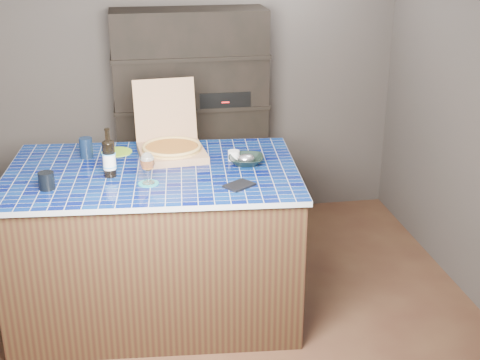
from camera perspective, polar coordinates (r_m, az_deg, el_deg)
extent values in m
plane|color=brown|center=(4.45, -1.83, -11.97)|extent=(3.50, 3.50, 0.00)
plane|color=#443E3B|center=(5.58, -4.49, 9.03)|extent=(3.50, 0.00, 3.50)
plane|color=#443E3B|center=(2.32, 3.84, -9.84)|extent=(3.50, 0.00, 3.50)
cube|color=black|center=(5.45, -4.17, 4.94)|extent=(1.20, 0.40, 1.80)
cube|color=black|center=(5.37, -1.50, 7.23)|extent=(0.40, 0.32, 0.12)
cube|color=#3F2D18|center=(4.39, -7.18, -5.42)|extent=(1.85, 1.24, 0.96)
cube|color=#050E4C|center=(4.19, -7.50, 0.64)|extent=(1.89, 1.29, 0.03)
cube|color=#A57755|center=(4.39, -5.81, 2.29)|extent=(0.45, 0.45, 0.05)
cube|color=#A57755|center=(4.56, -6.42, 5.99)|extent=(0.42, 0.13, 0.41)
cylinder|color=tan|center=(4.38, -5.83, 2.66)|extent=(0.38, 0.38, 0.01)
cylinder|color=#68220B|center=(4.38, -5.83, 2.80)|extent=(0.34, 0.34, 0.01)
torus|color=tan|center=(4.38, -5.84, 2.87)|extent=(0.39, 0.39, 0.02)
cylinder|color=black|center=(4.09, -11.10, 1.69)|extent=(0.08, 0.08, 0.21)
ellipsoid|color=black|center=(4.05, -11.20, 3.09)|extent=(0.08, 0.08, 0.04)
cylinder|color=black|center=(4.04, -11.26, 3.77)|extent=(0.03, 0.03, 0.09)
cylinder|color=silver|center=(4.09, -11.09, 1.56)|extent=(0.08, 0.08, 0.10)
cylinder|color=#449CE7|center=(4.10, -11.06, 1.17)|extent=(0.08, 0.08, 0.01)
cylinder|color=#449CE7|center=(4.07, -11.14, 2.23)|extent=(0.08, 0.08, 0.01)
cylinder|color=teal|center=(3.97, -7.81, -0.29)|extent=(0.12, 0.12, 0.01)
cylinder|color=white|center=(3.96, -7.82, -0.21)|extent=(0.07, 0.07, 0.01)
cylinder|color=white|center=(3.95, -7.85, 0.36)|extent=(0.01, 0.01, 0.08)
ellipsoid|color=white|center=(3.92, -7.91, 1.57)|extent=(0.08, 0.08, 0.11)
cylinder|color=#B95B1D|center=(3.92, -7.90, 1.42)|extent=(0.07, 0.07, 0.05)
cylinder|color=white|center=(3.91, -7.93, 1.86)|extent=(0.07, 0.07, 0.02)
cylinder|color=black|center=(4.00, -16.18, -0.06)|extent=(0.09, 0.09, 0.10)
cube|color=black|center=(3.89, -0.07, -0.46)|extent=(0.21, 0.19, 0.01)
imported|color=black|center=(4.23, 0.52, 1.71)|extent=(0.26, 0.26, 0.05)
ellipsoid|color=silver|center=(4.23, 0.52, 1.87)|extent=(0.11, 0.09, 0.05)
cylinder|color=white|center=(4.30, -0.54, 2.11)|extent=(0.07, 0.07, 0.06)
cylinder|color=black|center=(4.45, -13.00, 2.69)|extent=(0.08, 0.08, 0.13)
cylinder|color=#84BE28|center=(4.53, -10.47, 2.37)|extent=(0.20, 0.20, 0.01)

